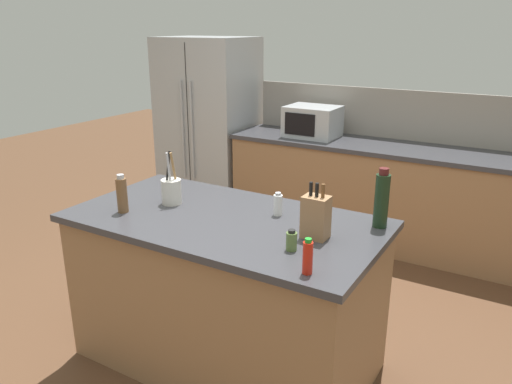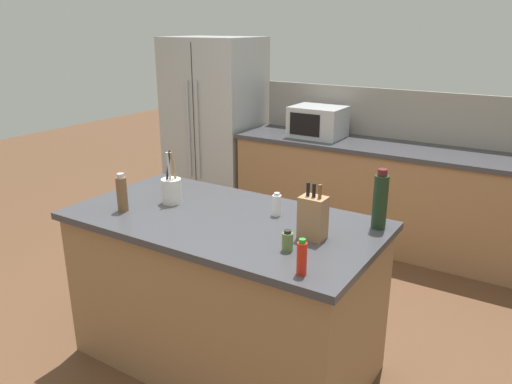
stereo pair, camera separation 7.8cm
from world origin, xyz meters
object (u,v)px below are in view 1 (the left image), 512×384
(utensil_crock, at_px, (171,190))
(salt_shaker, at_px, (278,205))
(knife_block, at_px, (316,217))
(pepper_grinder, at_px, (122,194))
(wine_bottle, at_px, (382,200))
(refrigerator, at_px, (209,125))
(hot_sauce_bottle, at_px, (308,257))
(microwave, at_px, (312,122))
(spice_jar_oregano, at_px, (292,241))

(utensil_crock, relative_size, salt_shaker, 2.39)
(knife_block, relative_size, pepper_grinder, 1.29)
(pepper_grinder, xyz_separation_m, wine_bottle, (1.34, 0.54, 0.05))
(refrigerator, distance_m, salt_shaker, 2.85)
(hot_sauce_bottle, xyz_separation_m, wine_bottle, (0.11, 0.68, 0.07))
(microwave, relative_size, knife_block, 1.69)
(microwave, height_order, spice_jar_oregano, microwave)
(utensil_crock, bearing_deg, microwave, 91.53)
(utensil_crock, distance_m, spice_jar_oregano, 0.94)
(salt_shaker, height_order, spice_jar_oregano, salt_shaker)
(knife_block, height_order, salt_shaker, knife_block)
(knife_block, relative_size, spice_jar_oregano, 2.77)
(knife_block, distance_m, pepper_grinder, 1.13)
(refrigerator, relative_size, microwave, 3.76)
(knife_block, height_order, spice_jar_oregano, knife_block)
(utensil_crock, bearing_deg, refrigerator, 120.77)
(refrigerator, distance_m, microwave, 1.27)
(pepper_grinder, bearing_deg, utensil_crock, 59.48)
(knife_block, bearing_deg, spice_jar_oregano, -100.09)
(utensil_crock, relative_size, spice_jar_oregano, 3.06)
(pepper_grinder, height_order, hot_sauce_bottle, pepper_grinder)
(pepper_grinder, relative_size, hot_sauce_bottle, 1.36)
(refrigerator, bearing_deg, spice_jar_oregano, -47.46)
(microwave, distance_m, hot_sauce_bottle, 2.81)
(microwave, xyz_separation_m, salt_shaker, (0.70, -2.01, -0.08))
(microwave, height_order, hot_sauce_bottle, microwave)
(utensil_crock, xyz_separation_m, wine_bottle, (1.19, 0.28, 0.07))
(wine_bottle, bearing_deg, hot_sauce_bottle, -99.13)
(hot_sauce_bottle, bearing_deg, pepper_grinder, 173.34)
(microwave, xyz_separation_m, wine_bottle, (1.25, -1.88, 0.01))
(utensil_crock, bearing_deg, hot_sauce_bottle, -20.20)
(pepper_grinder, bearing_deg, salt_shaker, 27.27)
(knife_block, bearing_deg, microwave, 115.41)
(refrigerator, xyz_separation_m, pepper_grinder, (1.17, -2.47, 0.12))
(microwave, bearing_deg, spice_jar_oregano, -67.77)
(utensil_crock, relative_size, hot_sauce_bottle, 1.94)
(wine_bottle, bearing_deg, microwave, 123.59)
(hot_sauce_bottle, xyz_separation_m, salt_shaker, (-0.44, 0.55, -0.01))
(salt_shaker, bearing_deg, spice_jar_oregano, -53.87)
(microwave, distance_m, spice_jar_oregano, 2.58)
(pepper_grinder, bearing_deg, spice_jar_oregano, 1.76)
(utensil_crock, xyz_separation_m, hot_sauce_bottle, (1.08, -0.40, -0.00))
(hot_sauce_bottle, bearing_deg, wine_bottle, 80.87)
(refrigerator, relative_size, knife_block, 6.36)
(microwave, bearing_deg, utensil_crock, -88.47)
(microwave, relative_size, pepper_grinder, 2.18)
(hot_sauce_bottle, bearing_deg, utensil_crock, 159.80)
(knife_block, bearing_deg, hot_sauce_bottle, -70.25)
(microwave, height_order, knife_block, microwave)
(salt_shaker, distance_m, wine_bottle, 0.57)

